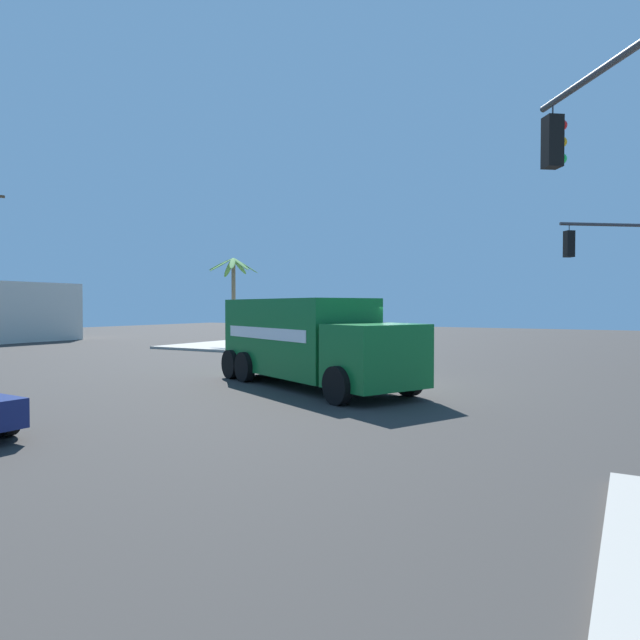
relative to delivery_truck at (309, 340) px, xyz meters
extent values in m
plane|color=#33302D|center=(1.26, -1.35, -1.45)|extent=(100.00, 100.00, 0.00)
cube|color=#9E998E|center=(13.65, 11.04, -1.38)|extent=(10.25, 10.25, 0.14)
cube|color=#146B2D|center=(0.32, 0.66, 0.11)|extent=(4.67, 6.24, 2.41)
cube|color=#146B2D|center=(-1.42, -2.93, -0.25)|extent=(2.99, 2.76, 1.70)
cube|color=black|center=(-1.79, -3.70, 0.09)|extent=(1.85, 0.95, 0.88)
cube|color=#B2B2B7|center=(1.53, 3.17, -1.25)|extent=(2.16, 1.18, 0.21)
cube|color=white|center=(1.41, 0.13, 0.23)|extent=(2.12, 4.37, 0.36)
cube|color=white|center=(-0.77, 1.18, 0.23)|extent=(2.12, 4.37, 0.36)
cylinder|color=black|center=(-0.28, -3.42, -0.95)|extent=(0.69, 1.02, 1.00)
cylinder|color=black|center=(-2.51, -2.35, -0.95)|extent=(0.69, 1.02, 1.00)
cylinder|color=black|center=(1.99, 1.28, -0.95)|extent=(0.69, 1.02, 1.00)
cylinder|color=black|center=(-0.24, 2.36, -0.95)|extent=(0.69, 1.02, 1.00)
cylinder|color=black|center=(2.45, 2.22, -0.95)|extent=(0.69, 1.02, 1.00)
cylinder|color=black|center=(0.22, 3.30, -0.95)|extent=(0.69, 1.02, 1.00)
cylinder|color=#38383D|center=(-5.14, -8.56, 4.85)|extent=(3.37, 2.57, 0.12)
cylinder|color=#38383D|center=(-3.78, -7.53, 4.72)|extent=(0.03, 0.03, 0.25)
cube|color=black|center=(-3.78, -7.53, 4.12)|extent=(0.42, 0.42, 0.95)
sphere|color=red|center=(-3.67, -7.67, 4.44)|extent=(0.20, 0.20, 0.20)
sphere|color=#EFA314|center=(-3.67, -7.67, 4.13)|extent=(0.20, 0.20, 0.20)
sphere|color=#19CC4C|center=(-3.67, -7.67, 3.82)|extent=(0.20, 0.20, 0.20)
cylinder|color=#38383D|center=(7.85, -8.12, 4.05)|extent=(2.48, 3.21, 0.12)
cylinder|color=#38383D|center=(6.87, -6.83, 3.93)|extent=(0.03, 0.03, 0.25)
cube|color=black|center=(6.87, -6.83, 3.33)|extent=(0.42, 0.42, 0.95)
sphere|color=red|center=(7.01, -6.72, 3.64)|extent=(0.20, 0.20, 0.20)
sphere|color=#EFA314|center=(7.01, -6.72, 3.33)|extent=(0.20, 0.20, 0.20)
sphere|color=#19CC4C|center=(7.01, -6.72, 3.02)|extent=(0.20, 0.20, 0.20)
cylinder|color=black|center=(-8.67, 1.67, -1.07)|extent=(0.27, 0.77, 0.76)
cylinder|color=#7A6647|center=(13.39, 13.72, 1.41)|extent=(0.26, 0.26, 5.43)
ellipsoid|color=#427F38|center=(14.20, 13.84, 3.75)|extent=(1.72, 0.61, 1.02)
ellipsoid|color=#427F38|center=(13.75, 14.37, 3.64)|extent=(1.06, 1.53, 1.24)
ellipsoid|color=#427F38|center=(13.16, 14.56, 3.84)|extent=(0.81, 1.80, 0.84)
ellipsoid|color=#427F38|center=(12.64, 14.07, 3.76)|extent=(1.69, 1.05, 1.00)
ellipsoid|color=#427F38|center=(12.68, 13.23, 3.82)|extent=(1.65, 1.29, 0.88)
ellipsoid|color=#427F38|center=(13.13, 12.91, 3.79)|extent=(0.87, 1.76, 0.94)
ellipsoid|color=#427F38|center=(13.86, 13.06, 3.72)|extent=(1.25, 1.56, 1.07)
camera|label=1|loc=(-14.83, -8.87, 1.07)|focal=30.84mm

